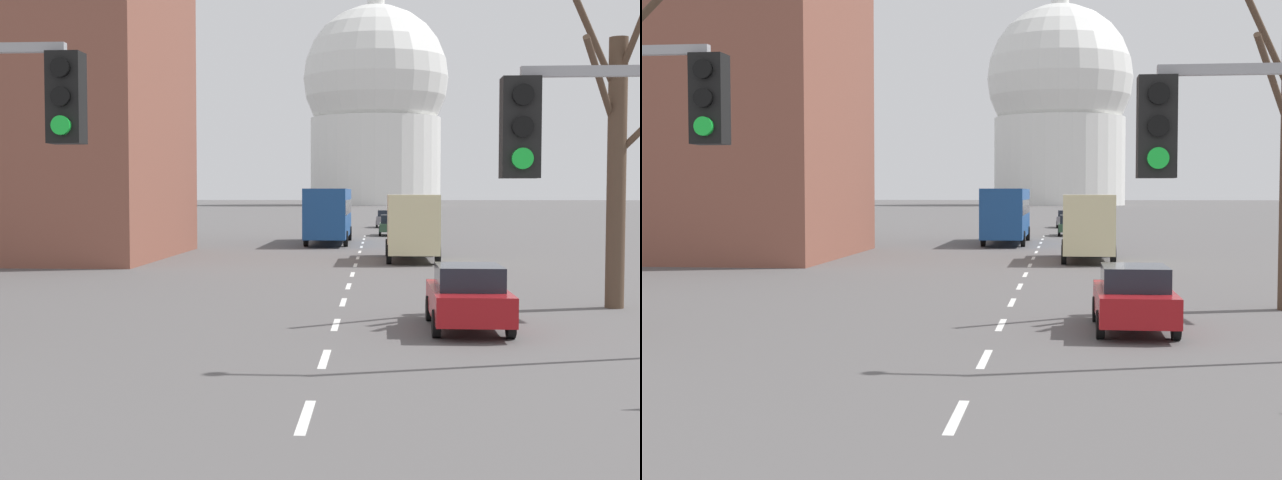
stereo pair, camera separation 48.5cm
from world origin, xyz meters
The scene contains 20 objects.
lane_stripe_1 centered at (0.00, 8.79, 0.00)m, with size 0.16×2.00×0.01m, color silver.
lane_stripe_2 centered at (0.00, 13.29, 0.00)m, with size 0.16×2.00×0.01m, color silver.
lane_stripe_3 centered at (0.00, 17.79, 0.00)m, with size 0.16×2.00×0.01m, color silver.
lane_stripe_4 centered at (0.00, 22.29, 0.00)m, with size 0.16×2.00×0.01m, color silver.
lane_stripe_5 centered at (0.00, 26.79, 0.00)m, with size 0.16×2.00×0.01m, color silver.
lane_stripe_6 centered at (0.00, 31.29, 0.00)m, with size 0.16×2.00×0.01m, color silver.
lane_stripe_7 centered at (0.00, 35.79, 0.00)m, with size 0.16×2.00×0.01m, color silver.
lane_stripe_8 centered at (0.00, 40.29, 0.00)m, with size 0.16×2.00×0.01m, color silver.
lane_stripe_9 centered at (0.00, 44.79, 0.00)m, with size 0.16×2.00×0.01m, color silver.
lane_stripe_10 centered at (0.00, 49.29, 0.00)m, with size 0.16×2.00×0.01m, color silver.
lane_stripe_11 centered at (0.00, 53.79, 0.00)m, with size 0.16×2.00×0.01m, color silver.
lane_stripe_12 centered at (0.00, 58.29, 0.00)m, with size 0.16×2.00×0.01m, color silver.
lane_stripe_13 centered at (0.00, 62.79, 0.00)m, with size 0.16×2.00×0.01m, color silver.
sedan_near_left centered at (3.15, 17.26, 0.78)m, with size 1.82×4.24×1.54m.
sedan_near_right centered at (1.72, 79.58, 0.82)m, with size 1.94×4.29×1.62m.
sedan_mid_centre centered at (1.88, 63.74, 0.80)m, with size 1.69×4.43×1.57m.
city_bus centered at (-2.15, 52.80, 2.05)m, with size 2.66×10.80×3.48m.
delivery_truck centered at (2.60, 38.79, 1.70)m, with size 2.44×7.20×3.14m.
bare_tree_right_near centered at (7.64, 21.33, 4.38)m, with size 4.23×2.54×9.90m.
capitol_dome centered at (0.00, 235.46, 26.52)m, with size 38.55×38.55×54.45m.
Camera 1 is at (1.05, -3.82, 3.22)m, focal length 50.00 mm.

